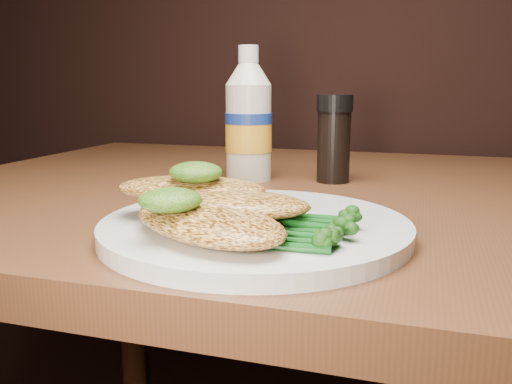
% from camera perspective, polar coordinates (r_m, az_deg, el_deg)
% --- Properties ---
extents(plate, '(0.29, 0.29, 0.01)m').
position_cam_1_polar(plate, '(0.51, -0.08, -3.80)').
color(plate, silver).
rests_on(plate, dining_table).
extents(chicken_front, '(0.19, 0.16, 0.03)m').
position_cam_1_polar(chicken_front, '(0.45, -5.14, -3.11)').
color(chicken_front, '#E7A349').
rests_on(chicken_front, plate).
extents(chicken_mid, '(0.16, 0.09, 0.02)m').
position_cam_1_polar(chicken_mid, '(0.48, -3.44, -1.31)').
color(chicken_mid, '#E7A349').
rests_on(chicken_mid, plate).
extents(chicken_back, '(0.15, 0.09, 0.02)m').
position_cam_1_polar(chicken_back, '(0.51, -6.87, 0.37)').
color(chicken_back, '#E7A349').
rests_on(chicken_back, plate).
extents(pesto_front, '(0.07, 0.06, 0.02)m').
position_cam_1_polar(pesto_front, '(0.44, -9.04, -0.85)').
color(pesto_front, black).
rests_on(pesto_front, chicken_front).
extents(pesto_back, '(0.06, 0.06, 0.02)m').
position_cam_1_polar(pesto_back, '(0.50, -6.37, 2.09)').
color(pesto_back, black).
rests_on(pesto_back, chicken_back).
extents(broccolini_bundle, '(0.14, 0.11, 0.02)m').
position_cam_1_polar(broccolini_bundle, '(0.45, 3.15, -3.40)').
color(broccolini_bundle, '#104C15').
rests_on(broccolini_bundle, plate).
extents(mayo_bottle, '(0.08, 0.08, 0.19)m').
position_cam_1_polar(mayo_bottle, '(0.78, -0.79, 8.24)').
color(mayo_bottle, beige).
rests_on(mayo_bottle, dining_table).
extents(pepper_grinder, '(0.06, 0.06, 0.12)m').
position_cam_1_polar(pepper_grinder, '(0.78, 8.21, 5.57)').
color(pepper_grinder, black).
rests_on(pepper_grinder, dining_table).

